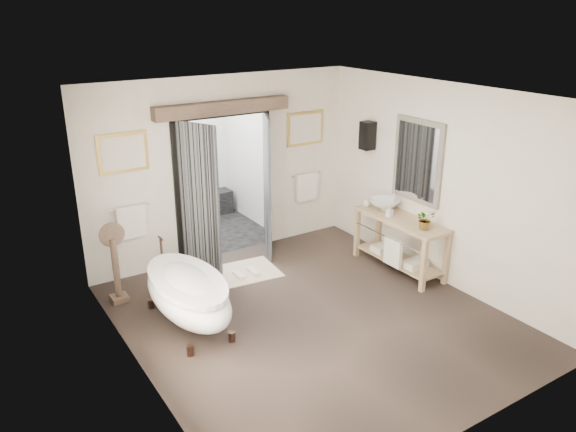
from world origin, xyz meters
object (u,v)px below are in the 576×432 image
object	(u,v)px
clawfoot_tub	(188,293)
vanity	(399,239)
basin	(384,205)
rug	(239,273)

from	to	relation	value
clawfoot_tub	vanity	bearing A→B (deg)	-4.44
basin	rug	bearing A→B (deg)	-177.39
rug	basin	xyz separation A→B (m)	(2.21, -0.77, 0.93)
clawfoot_tub	vanity	distance (m)	3.38
clawfoot_tub	vanity	world-z (taller)	clawfoot_tub
rug	basin	world-z (taller)	basin
clawfoot_tub	rug	world-z (taller)	clawfoot_tub
rug	vanity	bearing A→B (deg)	-29.13
vanity	basin	bearing A→B (deg)	82.93
clawfoot_tub	basin	world-z (taller)	basin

